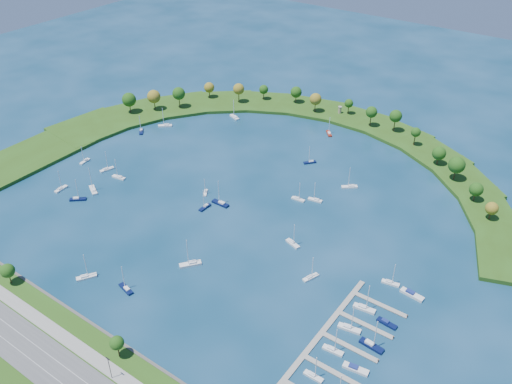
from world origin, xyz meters
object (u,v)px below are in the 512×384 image
Objects in this scene: dock_system at (330,353)px; moored_boat_18 at (165,125)px; moored_boat_2 at (86,276)px; moored_boat_21 at (350,186)px; moored_boat_14 at (119,177)px; moored_boat_16 at (191,264)px; docked_boat_10 at (391,282)px; moored_boat_12 at (293,243)px; moored_boat_5 at (93,190)px; moored_boat_7 at (235,117)px; docked_boat_2 at (313,376)px; moored_boat_10 at (61,188)px; moored_boat_6 at (329,133)px; moored_boat_4 at (141,131)px; moored_boat_19 at (205,207)px; docked_boat_11 at (412,294)px; docked_boat_6 at (349,328)px; moored_boat_8 at (310,162)px; moored_boat_9 at (220,203)px; moored_boat_17 at (298,199)px; docked_boat_9 at (387,323)px; harbor_tower at (340,110)px; moored_boat_0 at (311,277)px; moored_boat_3 at (205,192)px; moored_boat_11 at (107,169)px; docked_boat_8 at (364,308)px; docked_boat_4 at (333,350)px; moored_boat_1 at (85,161)px; moored_boat_13 at (315,199)px.

dock_system is 201.80m from moored_boat_18.
moored_boat_21 is at bearing 7.88° from moored_boat_2.
dock_system is 6.99× the size of moored_boat_14.
moored_boat_2 is 44.18m from moored_boat_16.
moored_boat_21 is at bearing 120.73° from docked_boat_10.
docked_boat_10 is at bearing 20.08° from moored_boat_12.
moored_boat_5 reaches higher than moored_boat_7.
moored_boat_10 is at bearing 171.96° from docked_boat_2.
moored_boat_5 reaches higher than moored_boat_6.
moored_boat_4 is 95.44m from moored_boat_19.
moored_boat_5 is at bearing 179.32° from docked_boat_10.
docked_boat_6 is at bearing -105.27° from docked_boat_11.
docked_boat_2 is (76.41, -125.76, 0.00)m from moored_boat_8.
moored_boat_14 is at bearing -8.60° from moored_boat_21.
moored_boat_17 is at bearing -138.56° from moored_boat_9.
moored_boat_4 is 1.41× the size of docked_boat_9.
harbor_tower is at bearing 117.34° from dock_system.
moored_boat_12 is 1.41× the size of docked_boat_9.
moored_boat_12 is at bearing -65.93° from moored_boat_17.
moored_boat_6 reaches higher than dock_system.
moored_boat_19 is (50.98, -90.95, -0.05)m from moored_boat_7.
docked_boat_10 reaches higher than docked_boat_11.
moored_boat_18 is at bearing 85.52° from moored_boat_0.
moored_boat_10 is at bearing -163.36° from docked_boat_11.
moored_boat_7 is 1.21× the size of moored_boat_17.
moored_boat_16 reaches higher than moored_boat_18.
moored_boat_0 reaches higher than harbor_tower.
moored_boat_16 is (-28.58, -38.09, 0.08)m from moored_boat_12.
moored_boat_3 is at bearing 152.52° from dock_system.
docked_boat_8 is (164.72, -13.14, 0.04)m from moored_boat_11.
docked_boat_11 is at bearing 171.98° from moored_boat_7.
docked_boat_9 is (102.49, -25.91, -0.36)m from moored_boat_9.
moored_boat_16 is 71.31m from moored_boat_17.
docked_boat_9 is at bearing -77.74° from moored_boat_0.
docked_boat_6 is 33.53m from docked_boat_11.
docked_boat_6 is at bearing 77.47° from moored_boat_21.
docked_boat_9 is at bearing 166.41° from moored_boat_7.
moored_boat_17 is (85.25, -57.51, -0.06)m from moored_boat_7.
docked_boat_4 is at bearing -62.41° from harbor_tower.
docked_boat_4 reaches higher than moored_boat_1.
moored_boat_12 is at bearing 49.12° from moored_boat_3.
moored_boat_13 is (37.54, 30.86, -0.09)m from moored_boat_9.
moored_boat_10 is 0.80× the size of moored_boat_16.
moored_boat_10 reaches higher than moored_boat_1.
moored_boat_18 is (-71.98, 123.98, 0.01)m from moored_boat_2.
moored_boat_17 is at bearing 43.63° from moored_boat_4.
moored_boat_10 is at bearing -32.33° from moored_boat_4.
moored_boat_9 is at bearing 146.82° from docked_boat_4.
docked_boat_6 is (62.09, -63.13, 0.07)m from moored_boat_17.
docked_boat_8 reaches higher than moored_boat_19.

